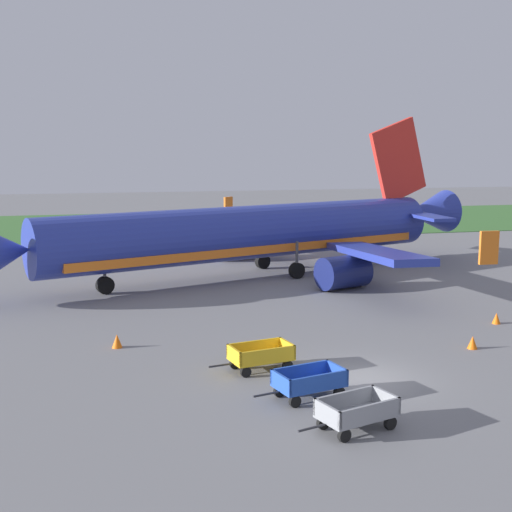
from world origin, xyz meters
name	(u,v)px	position (x,y,z in m)	size (l,w,h in m)	color
ground_plane	(361,379)	(0.00, 0.00, 0.00)	(220.00, 220.00, 0.00)	slate
grass_strip	(187,224)	(0.00, 54.42, 0.03)	(220.00, 28.00, 0.06)	#3D7033
airplane	(262,233)	(1.21, 21.91, 3.05)	(36.64, 29.80, 11.34)	#28389E
baggage_cart_nearest	(357,412)	(-1.98, -4.52, 0.60)	(3.61, 2.09, 1.07)	gray
baggage_cart_second_in_row	(309,382)	(-2.64, -1.48, 0.60)	(3.62, 1.97, 1.07)	#234CB2
baggage_cart_third_in_row	(261,356)	(-3.63, 1.95, 0.60)	(3.63, 1.88, 1.07)	gold
traffic_cone_near_plane	(473,342)	(6.43, 2.65, 0.30)	(0.45, 0.45, 0.60)	orange
traffic_cone_mid_apron	(117,341)	(-9.31, 6.45, 0.31)	(0.48, 0.48, 0.63)	orange
traffic_cone_by_carts	(496,318)	(9.96, 6.33, 0.29)	(0.44, 0.44, 0.57)	orange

